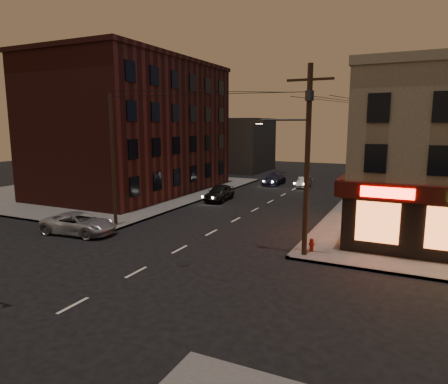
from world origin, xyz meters
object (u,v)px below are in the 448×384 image
Objects in this scene: sedan_far at (274,179)px; fire_hydrant at (312,244)px; sedan_near at (220,193)px; sedan_mid at (304,182)px; suv_cross at (79,223)px.

fire_hydrant is (10.15, -23.88, -0.11)m from sedan_far.
sedan_near is 12.03m from sedan_far.
sedan_mid is at bearing 60.95° from sedan_near.
suv_cross is 1.42× the size of sedan_mid.
sedan_mid is (5.17, 11.34, -0.17)m from sedan_near.
sedan_near reaches higher than suv_cross.
sedan_far is 25.95m from fire_hydrant.
sedan_far is at bearing 113.02° from fire_hydrant.
sedan_mid is 24.14m from fire_hydrant.
sedan_far is at bearing 167.87° from sedan_mid.
sedan_near reaches higher than fire_hydrant.
sedan_mid reaches higher than fire_hydrant.
sedan_near reaches higher than sedan_mid.
sedan_far reaches higher than sedan_mid.
suv_cross is 14.78m from sedan_near.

